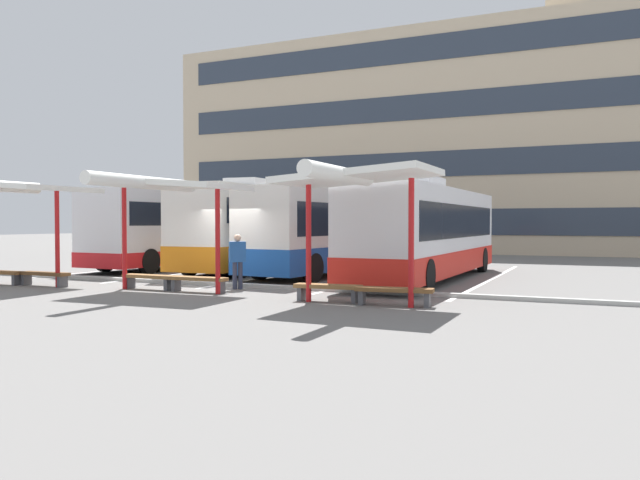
{
  "coord_description": "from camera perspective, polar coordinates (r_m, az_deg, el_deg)",
  "views": [
    {
      "loc": [
        11.39,
        -17.01,
        2.04
      ],
      "look_at": [
        2.84,
        1.96,
        1.46
      ],
      "focal_mm": 35.19,
      "sensor_mm": 36.0,
      "label": 1
    }
  ],
  "objects": [
    {
      "name": "ground_plane",
      "position": [
        20.57,
        -9.53,
        -4.11
      ],
      "size": [
        160.0,
        160.0,
        0.0
      ],
      "primitive_type": "plane",
      "color": "slate"
    },
    {
      "name": "terminal_building",
      "position": [
        48.5,
        10.66,
        8.17
      ],
      "size": [
        37.26,
        12.68,
        17.95
      ],
      "color": "#C6B293",
      "rests_on": "ground"
    },
    {
      "name": "coach_bus_0",
      "position": [
        29.6,
        -11.73,
        1.06
      ],
      "size": [
        3.15,
        11.45,
        3.76
      ],
      "color": "silver",
      "rests_on": "ground"
    },
    {
      "name": "coach_bus_1",
      "position": [
        27.51,
        -4.7,
        1.03
      ],
      "size": [
        2.79,
        12.08,
        3.83
      ],
      "color": "silver",
      "rests_on": "ground"
    },
    {
      "name": "coach_bus_2",
      "position": [
        25.41,
        2.01,
        0.77
      ],
      "size": [
        3.64,
        11.75,
        3.64
      ],
      "color": "silver",
      "rests_on": "ground"
    },
    {
      "name": "coach_bus_3",
      "position": [
        22.67,
        9.76,
        0.56
      ],
      "size": [
        2.68,
        11.9,
        3.55
      ],
      "color": "silver",
      "rests_on": "ground"
    },
    {
      "name": "lane_stripe_0",
      "position": [
        30.01,
        -15.52,
        -2.35
      ],
      "size": [
        0.16,
        14.0,
        0.01
      ],
      "primitive_type": "cube",
      "color": "white",
      "rests_on": "ground"
    },
    {
      "name": "lane_stripe_1",
      "position": [
        27.69,
        -9.31,
        -2.64
      ],
      "size": [
        0.16,
        14.0,
        0.01
      ],
      "primitive_type": "cube",
      "color": "white",
      "rests_on": "ground"
    },
    {
      "name": "lane_stripe_2",
      "position": [
        25.75,
        -2.08,
        -2.93
      ],
      "size": [
        0.16,
        14.0,
        0.01
      ],
      "primitive_type": "cube",
      "color": "white",
      "rests_on": "ground"
    },
    {
      "name": "lane_stripe_3",
      "position": [
        24.29,
        6.19,
        -3.22
      ],
      "size": [
        0.16,
        14.0,
        0.01
      ],
      "primitive_type": "cube",
      "color": "white",
      "rests_on": "ground"
    },
    {
      "name": "lane_stripe_4",
      "position": [
        23.38,
        15.3,
        -3.45
      ],
      "size": [
        0.16,
        14.0,
        0.01
      ],
      "primitive_type": "cube",
      "color": "white",
      "rests_on": "ground"
    },
    {
      "name": "waiting_shelter_0",
      "position": [
        22.4,
        -26.1,
        4.23
      ],
      "size": [
        4.15,
        5.04,
        3.42
      ],
      "color": "red",
      "rests_on": "ground"
    },
    {
      "name": "bench_1",
      "position": [
        21.98,
        -23.8,
        -2.97
      ],
      "size": [
        1.92,
        0.45,
        0.45
      ],
      "color": "brown",
      "rests_on": "ground"
    },
    {
      "name": "waiting_shelter_1",
      "position": [
        18.85,
        -14.05,
        4.77
      ],
      "size": [
        4.39,
        4.55,
        3.41
      ],
      "color": "red",
      "rests_on": "ground"
    },
    {
      "name": "bench_2",
      "position": [
        19.8,
        -15.28,
        -3.39
      ],
      "size": [
        1.8,
        0.45,
        0.45
      ],
      "color": "brown",
      "rests_on": "ground"
    },
    {
      "name": "bench_3",
      "position": [
        18.69,
        -11.04,
        -3.65
      ],
      "size": [
        1.85,
        0.45,
        0.45
      ],
      "color": "brown",
      "rests_on": "ground"
    },
    {
      "name": "waiting_shelter_2",
      "position": [
        15.34,
        3.14,
        5.51
      ],
      "size": [
        3.72,
        4.43,
        3.39
      ],
      "color": "red",
      "rests_on": "ground"
    },
    {
      "name": "bench_4",
      "position": [
        16.15,
        0.71,
        -4.45
      ],
      "size": [
        1.79,
        0.55,
        0.45
      ],
      "color": "brown",
      "rests_on": "ground"
    },
    {
      "name": "bench_5",
      "position": [
        15.46,
        6.76,
        -4.72
      ],
      "size": [
        1.95,
        0.65,
        0.45
      ],
      "color": "brown",
      "rests_on": "ground"
    },
    {
      "name": "platform_kerb",
      "position": [
        20.53,
        -9.59,
        -3.96
      ],
      "size": [
        44.0,
        0.24,
        0.12
      ],
      "primitive_type": "cube",
      "color": "#ADADA8",
      "rests_on": "ground"
    },
    {
      "name": "waiting_passenger_0",
      "position": [
        19.32,
        -7.51,
        -1.58
      ],
      "size": [
        0.51,
        0.49,
        1.68
      ],
      "color": "#33384C",
      "rests_on": "ground"
    }
  ]
}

